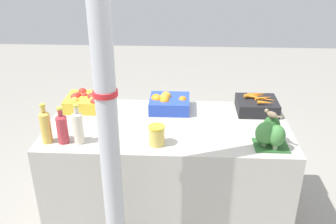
# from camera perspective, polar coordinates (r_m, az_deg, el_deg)

# --- Properties ---
(ground_plane) EXTENTS (10.00, 10.00, 0.00)m
(ground_plane) POSITION_cam_1_polar(r_m,az_deg,el_deg) (3.18, 0.00, -15.31)
(ground_plane) COLOR gray
(market_table) EXTENTS (1.74, 0.85, 0.83)m
(market_table) POSITION_cam_1_polar(r_m,az_deg,el_deg) (2.93, 0.00, -9.15)
(market_table) COLOR #B7B2A8
(market_table) RESTS_ON ground_plane
(support_pole) EXTENTS (0.13, 0.13, 2.44)m
(support_pole) POSITION_cam_1_polar(r_m,az_deg,el_deg) (2.00, -9.29, -0.29)
(support_pole) COLOR #B7BABF
(support_pole) RESTS_ON ground_plane
(apple_crate) EXTENTS (0.31, 0.28, 0.13)m
(apple_crate) POSITION_cam_1_polar(r_m,az_deg,el_deg) (3.00, -12.26, 1.67)
(apple_crate) COLOR gold
(apple_crate) RESTS_ON market_table
(orange_crate) EXTENTS (0.31, 0.28, 0.14)m
(orange_crate) POSITION_cam_1_polar(r_m,az_deg,el_deg) (2.91, -0.02, 1.47)
(orange_crate) COLOR #2847B7
(orange_crate) RESTS_ON market_table
(carrot_crate) EXTENTS (0.31, 0.28, 0.13)m
(carrot_crate) POSITION_cam_1_polar(r_m,az_deg,el_deg) (2.96, 13.41, 1.04)
(carrot_crate) COLOR black
(carrot_crate) RESTS_ON market_table
(broccoli_pile) EXTENTS (0.22, 0.20, 0.20)m
(broccoli_pile) POSITION_cam_1_polar(r_m,az_deg,el_deg) (2.49, 15.16, -3.09)
(broccoli_pile) COLOR #2D602D
(broccoli_pile) RESTS_ON market_table
(juice_bottle_golden) EXTENTS (0.07, 0.07, 0.27)m
(juice_bottle_golden) POSITION_cam_1_polar(r_m,az_deg,el_deg) (2.56, -18.15, -2.04)
(juice_bottle_golden) COLOR gold
(juice_bottle_golden) RESTS_ON market_table
(juice_bottle_ruby) EXTENTS (0.07, 0.07, 0.25)m
(juice_bottle_ruby) POSITION_cam_1_polar(r_m,az_deg,el_deg) (2.53, -15.82, -2.32)
(juice_bottle_ruby) COLOR #B2333D
(juice_bottle_ruby) RESTS_ON market_table
(juice_bottle_cloudy) EXTENTS (0.07, 0.07, 0.27)m
(juice_bottle_cloudy) POSITION_cam_1_polar(r_m,az_deg,el_deg) (2.50, -13.54, -2.19)
(juice_bottle_cloudy) COLOR beige
(juice_bottle_cloudy) RESTS_ON market_table
(pickle_jar) EXTENTS (0.11, 0.11, 0.13)m
(pickle_jar) POSITION_cam_1_polar(r_m,az_deg,el_deg) (2.43, -1.74, -3.55)
(pickle_jar) COLOR #DBBC56
(pickle_jar) RESTS_ON market_table
(sparrow_bird) EXTENTS (0.10, 0.10, 0.05)m
(sparrow_bird) POSITION_cam_1_polar(r_m,az_deg,el_deg) (2.44, 15.50, -0.32)
(sparrow_bird) COLOR #4C3D2D
(sparrow_bird) RESTS_ON broccoli_pile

